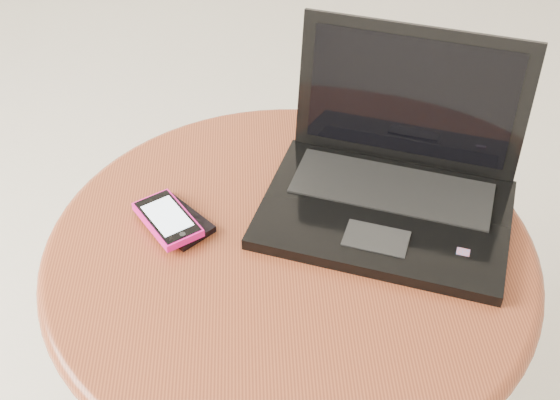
{
  "coord_description": "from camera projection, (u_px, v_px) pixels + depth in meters",
  "views": [
    {
      "loc": [
        -0.1,
        -0.59,
        1.22
      ],
      "look_at": [
        -0.07,
        0.14,
        0.59
      ],
      "focal_mm": 47.18,
      "sensor_mm": 36.0,
      "label": 1
    }
  ],
  "objects": [
    {
      "name": "phone_pink",
      "position": [
        167.0,
        219.0,
        1.0
      ],
      "size": [
        0.1,
        0.12,
        0.01
      ],
      "color": "#EF128D",
      "rests_on": "phone_black"
    },
    {
      "name": "laptop",
      "position": [
        393.0,
        179.0,
        1.03
      ],
      "size": [
        0.41,
        0.37,
        0.22
      ],
      "color": "black",
      "rests_on": "table"
    },
    {
      "name": "table",
      "position": [
        289.0,
        300.0,
        1.06
      ],
      "size": [
        0.67,
        0.67,
        0.53
      ],
      "color": "brown",
      "rests_on": "ground"
    },
    {
      "name": "phone_black",
      "position": [
        174.0,
        219.0,
        1.02
      ],
      "size": [
        0.12,
        0.12,
        0.01
      ],
      "color": "black",
      "rests_on": "table"
    }
  ]
}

